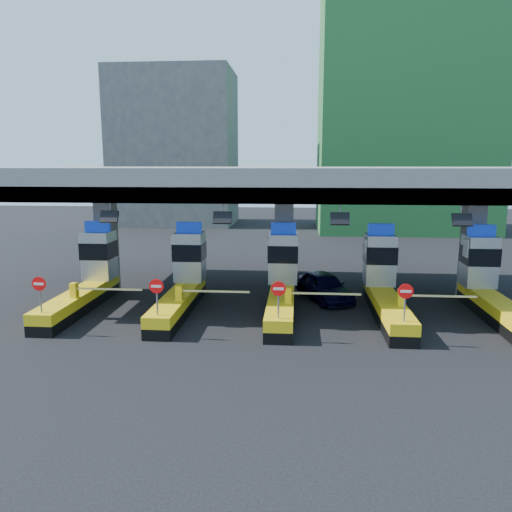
{
  "coord_description": "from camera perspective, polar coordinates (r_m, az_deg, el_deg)",
  "views": [
    {
      "loc": [
        0.7,
        -24.04,
        7.17
      ],
      "look_at": [
        -1.29,
        0.0,
        2.71
      ],
      "focal_mm": 35.0,
      "sensor_mm": 36.0,
      "label": 1
    }
  ],
  "objects": [
    {
      "name": "toll_lane_center",
      "position": [
        25.0,
        3.01,
        -2.89
      ],
      "size": [
        4.43,
        8.0,
        4.16
      ],
      "color": "black",
      "rests_on": "ground"
    },
    {
      "name": "toll_lane_far_right",
      "position": [
        26.67,
        25.05,
        -3.04
      ],
      "size": [
        4.43,
        8.0,
        4.16
      ],
      "color": "black",
      "rests_on": "ground"
    },
    {
      "name": "bg_building_concrete",
      "position": [
        61.84,
        -9.22,
        12.03
      ],
      "size": [
        14.0,
        10.0,
        18.0
      ],
      "primitive_type": "cube",
      "color": "#4C4C49",
      "rests_on": "ground"
    },
    {
      "name": "toll_canopy",
      "position": [
        26.94,
        3.28,
        8.24
      ],
      "size": [
        28.0,
        12.09,
        7.0
      ],
      "color": "slate",
      "rests_on": "ground"
    },
    {
      "name": "bg_building_scaffold",
      "position": [
        57.57,
        16.76,
        16.85
      ],
      "size": [
        18.0,
        12.0,
        28.0
      ],
      "primitive_type": "cube",
      "color": "#1E5926",
      "rests_on": "ground"
    },
    {
      "name": "toll_lane_left",
      "position": [
        25.63,
        -8.24,
        -2.65
      ],
      "size": [
        4.43,
        8.0,
        4.16
      ],
      "color": "black",
      "rests_on": "ground"
    },
    {
      "name": "toll_lane_far_left",
      "position": [
        27.19,
        -18.58,
        -2.34
      ],
      "size": [
        4.43,
        8.0,
        4.16
      ],
      "color": "black",
      "rests_on": "ground"
    },
    {
      "name": "ground",
      "position": [
        25.09,
        2.95,
        -6.15
      ],
      "size": [
        120.0,
        120.0,
        0.0
      ],
      "primitive_type": "plane",
      "color": "black",
      "rests_on": "ground"
    },
    {
      "name": "toll_lane_right",
      "position": [
        25.36,
        14.39,
        -3.02
      ],
      "size": [
        4.43,
        8.0,
        4.16
      ],
      "color": "black",
      "rests_on": "ground"
    },
    {
      "name": "van",
      "position": [
        26.85,
        7.78,
        -3.44
      ],
      "size": [
        3.44,
        4.81,
        1.52
      ],
      "primitive_type": "imported",
      "rotation": [
        0.0,
        0.0,
        0.42
      ],
      "color": "black",
      "rests_on": "ground"
    }
  ]
}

